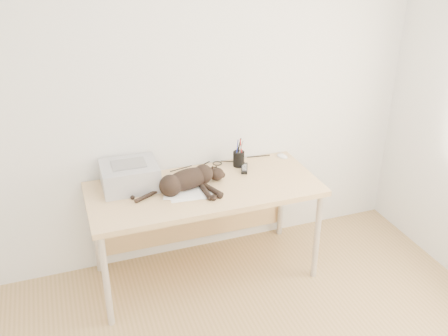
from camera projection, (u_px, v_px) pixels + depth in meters
name	position (u px, v px, depth m)	size (l,w,h in m)	color
wall_back	(188.00, 94.00, 3.50)	(3.50, 3.50, 0.00)	silver
desk	(201.00, 198.00, 3.58)	(1.60, 0.70, 0.74)	tan
printer	(130.00, 176.00, 3.41)	(0.38, 0.33, 0.18)	#A1A1A6
papers	(188.00, 193.00, 3.37)	(0.35, 0.28, 0.01)	white
cat	(186.00, 181.00, 3.38)	(0.68, 0.33, 0.15)	black
mug	(148.00, 171.00, 3.57)	(0.10, 0.10, 0.09)	white
pen_cup	(239.00, 159.00, 3.72)	(0.08, 0.08, 0.22)	black
remote_grey	(188.00, 179.00, 3.53)	(0.05, 0.19, 0.02)	slate
remote_black	(244.00, 168.00, 3.68)	(0.05, 0.16, 0.02)	black
mouse	(282.00, 155.00, 3.88)	(0.06, 0.10, 0.03)	white
cable_tangle	(192.00, 167.00, 3.71)	(1.36, 0.07, 0.01)	black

